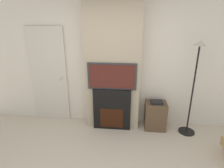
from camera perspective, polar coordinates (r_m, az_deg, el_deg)
The scene contains 7 objects.
wall_back at distance 3.67m, azimuth 0.53°, elevation 6.97°, with size 6.00×0.06×2.70m.
chimney_breast at distance 3.50m, azimuth 0.25°, elevation 6.40°, with size 1.10×0.29×2.70m.
fireplace at distance 3.66m, azimuth -0.00°, elevation -8.18°, with size 0.77×0.15×0.88m.
television at distance 3.40m, azimuth -0.01°, elevation 2.53°, with size 0.96×0.07×0.53m.
floor_lamp at distance 3.60m, azimuth 25.24°, elevation 0.72°, with size 0.32×0.32×1.85m.
media_stand at distance 3.82m, azimuth 13.92°, elevation -9.83°, with size 0.43×0.34×0.64m.
entry_door at distance 4.08m, azimuth -19.92°, elevation 2.55°, with size 0.82×0.09×2.08m.
Camera 1 is at (0.35, -1.55, 2.08)m, focal length 28.00 mm.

